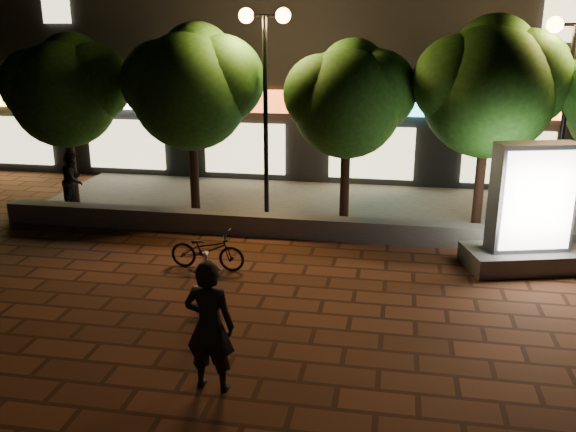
% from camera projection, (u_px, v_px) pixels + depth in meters
% --- Properties ---
extents(ground, '(80.00, 80.00, 0.00)m').
position_uv_depth(ground, '(288.00, 311.00, 11.00)').
color(ground, brown).
rests_on(ground, ground).
extents(retaining_wall, '(16.00, 0.45, 0.50)m').
position_uv_depth(retaining_wall, '(318.00, 228.00, 14.68)').
color(retaining_wall, slate).
rests_on(retaining_wall, ground).
extents(sidewalk, '(16.00, 5.00, 0.08)m').
position_uv_depth(sidewalk, '(329.00, 207.00, 17.10)').
color(sidewalk, slate).
rests_on(sidewalk, ground).
extents(building_block, '(28.00, 8.12, 11.30)m').
position_uv_depth(building_block, '(353.00, 20.00, 21.71)').
color(building_block, black).
rests_on(building_block, ground).
extents(tree_far_left, '(3.36, 2.80, 4.63)m').
position_uv_depth(tree_far_left, '(67.00, 87.00, 16.31)').
color(tree_far_left, black).
rests_on(tree_far_left, sidewalk).
extents(tree_left, '(3.60, 3.00, 4.89)m').
position_uv_depth(tree_left, '(193.00, 83.00, 15.68)').
color(tree_left, black).
rests_on(tree_left, sidewalk).
extents(tree_mid, '(3.24, 2.70, 4.50)m').
position_uv_depth(tree_mid, '(350.00, 95.00, 15.08)').
color(tree_mid, black).
rests_on(tree_mid, sidewalk).
extents(tree_right, '(3.72, 3.10, 5.07)m').
position_uv_depth(tree_right, '(491.00, 83.00, 14.42)').
color(tree_right, black).
rests_on(tree_right, sidewalk).
extents(street_lamp_left, '(1.26, 0.36, 5.18)m').
position_uv_depth(street_lamp_left, '(265.00, 61.00, 14.93)').
color(street_lamp_left, black).
rests_on(street_lamp_left, sidewalk).
extents(street_lamp_right, '(1.26, 0.36, 4.98)m').
position_uv_depth(street_lamp_right, '(570.00, 71.00, 13.80)').
color(street_lamp_right, black).
rests_on(street_lamp_right, sidewalk).
extents(ad_kiosk, '(2.68, 1.84, 2.65)m').
position_uv_depth(ad_kiosk, '(529.00, 219.00, 12.66)').
color(ad_kiosk, slate).
rests_on(ad_kiosk, ground).
extents(scooter_pink, '(1.05, 1.80, 1.04)m').
position_uv_depth(scooter_pink, '(208.00, 286.00, 10.76)').
color(scooter_pink, '#F9A3E0').
rests_on(scooter_pink, ground).
extents(rider, '(0.72, 0.50, 1.92)m').
position_uv_depth(rider, '(210.00, 326.00, 8.41)').
color(rider, black).
rests_on(rider, ground).
extents(scooter_parked, '(1.62, 0.64, 0.84)m').
position_uv_depth(scooter_parked, '(207.00, 250.00, 12.77)').
color(scooter_parked, black).
rests_on(scooter_parked, ground).
extents(pedestrian, '(0.67, 0.82, 1.57)m').
position_uv_depth(pedestrian, '(73.00, 180.00, 16.62)').
color(pedestrian, black).
rests_on(pedestrian, sidewalk).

